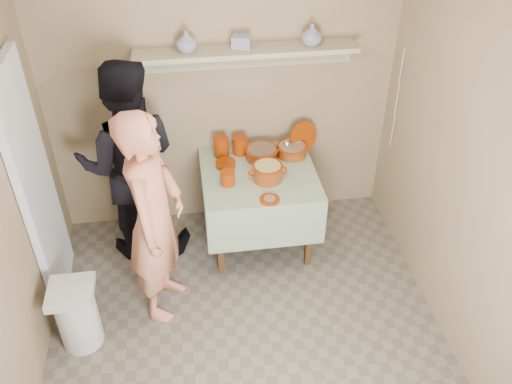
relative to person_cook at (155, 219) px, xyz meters
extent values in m
plane|color=#655E4F|center=(0.61, -0.63, -0.88)|extent=(3.50, 3.50, 0.00)
cube|color=silver|center=(-0.85, 0.32, 0.12)|extent=(0.06, 0.70, 2.00)
cylinder|color=maroon|center=(0.57, 0.95, -0.03)|extent=(0.14, 0.14, 0.18)
cylinder|color=maroon|center=(0.74, 0.97, -0.03)|extent=(0.14, 0.14, 0.16)
cylinder|color=maroon|center=(0.58, 0.51, -0.05)|extent=(0.12, 0.12, 0.12)
cylinder|color=maroon|center=(0.59, 0.77, -0.09)|extent=(0.17, 0.17, 0.05)
cylinder|color=maroon|center=(1.31, 0.97, 0.00)|extent=(0.29, 0.18, 0.27)
imported|color=navy|center=(1.33, 0.99, 0.93)|extent=(0.21, 0.21, 0.17)
imported|color=navy|center=(0.34, 1.00, 0.93)|extent=(0.23, 0.23, 0.17)
cube|color=navy|center=(0.77, 1.00, 0.89)|extent=(0.17, 0.14, 0.10)
imported|color=#CE7459|center=(0.00, 0.00, 0.00)|extent=(0.58, 0.73, 1.75)
imported|color=black|center=(-0.21, 0.72, 0.02)|extent=(0.88, 0.69, 1.80)
cube|color=#907B58|center=(0.61, 1.13, 0.42)|extent=(3.00, 0.02, 2.60)
cube|color=#907B58|center=(2.12, -0.63, 0.42)|extent=(0.02, 3.50, 2.60)
cube|color=silver|center=(0.61, -0.63, 1.73)|extent=(3.00, 3.50, 0.02)
cube|color=#4C2D16|center=(0.48, 0.27, -0.52)|extent=(0.05, 0.05, 0.71)
cube|color=#4C2D16|center=(1.24, 0.27, -0.52)|extent=(0.05, 0.05, 0.71)
cube|color=#4C2D16|center=(0.48, 1.03, -0.52)|extent=(0.05, 0.05, 0.71)
cube|color=#4C2D16|center=(1.24, 1.03, -0.52)|extent=(0.05, 0.05, 0.71)
cube|color=#4C2D16|center=(0.86, 0.65, -0.15)|extent=(0.90, 0.90, 0.04)
cube|color=#1E5924|center=(0.86, 0.65, -0.12)|extent=(0.96, 0.96, 0.01)
cube|color=#1E5924|center=(0.86, 0.17, -0.34)|extent=(0.96, 0.01, 0.44)
cube|color=#1E5924|center=(0.86, 1.13, -0.34)|extent=(0.96, 0.01, 0.44)
cube|color=#1E5924|center=(0.38, 0.65, -0.34)|extent=(0.01, 0.96, 0.44)
cube|color=#1E5924|center=(1.34, 0.65, -0.34)|extent=(0.01, 0.96, 0.44)
cylinder|color=#662408|center=(0.91, 0.86, -0.07)|extent=(0.28, 0.28, 0.09)
cylinder|color=maroon|center=(0.91, 0.86, -0.03)|extent=(0.30, 0.30, 0.01)
cylinder|color=brown|center=(0.91, 0.86, -0.04)|extent=(0.25, 0.25, 0.05)
cylinder|color=#662408|center=(1.19, 0.87, -0.07)|extent=(0.26, 0.26, 0.09)
cylinder|color=maroon|center=(1.19, 0.87, -0.03)|extent=(0.28, 0.28, 0.01)
cylinder|color=#8C6B54|center=(1.19, 0.87, -0.04)|extent=(0.23, 0.23, 0.05)
cylinder|color=silver|center=(1.18, 0.77, 0.06)|extent=(0.01, 0.22, 0.16)
sphere|color=silver|center=(1.14, 0.89, -0.01)|extent=(0.07, 0.07, 0.07)
cylinder|color=#662408|center=(0.91, 0.53, -0.05)|extent=(0.24, 0.24, 0.14)
cylinder|color=maroon|center=(0.91, 0.53, 0.02)|extent=(0.25, 0.25, 0.01)
cylinder|color=tan|center=(0.91, 0.53, 0.00)|extent=(0.21, 0.21, 0.05)
torus|color=maroon|center=(0.79, 0.53, -0.04)|extent=(0.09, 0.02, 0.09)
torus|color=maroon|center=(1.03, 0.53, -0.04)|extent=(0.09, 0.02, 0.09)
cylinder|color=maroon|center=(0.88, 0.25, -0.11)|extent=(0.16, 0.16, 0.02)
cylinder|color=#8C6B54|center=(0.88, 0.25, -0.10)|extent=(0.09, 0.09, 0.01)
cube|color=tan|center=(0.81, 0.99, 0.82)|extent=(1.80, 0.25, 0.04)
cube|color=tan|center=(0.81, 1.11, 0.72)|extent=(1.80, 0.02, 0.18)
cylinder|color=silver|center=(-0.63, -0.30, -0.63)|extent=(0.30, 0.30, 0.50)
cube|color=silver|center=(-0.63, -0.30, -0.35)|extent=(0.32, 0.32, 0.06)
cylinder|color=silver|center=(2.08, 0.87, 0.67)|extent=(0.01, 0.01, 0.30)
cylinder|color=silver|center=(2.08, 0.85, 0.37)|extent=(0.01, 0.01, 0.30)
cylinder|color=silver|center=(2.08, 0.83, 0.07)|extent=(0.01, 0.01, 0.30)
camera|label=1|loc=(0.29, -3.09, 2.51)|focal=38.00mm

